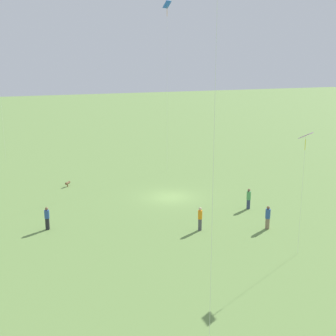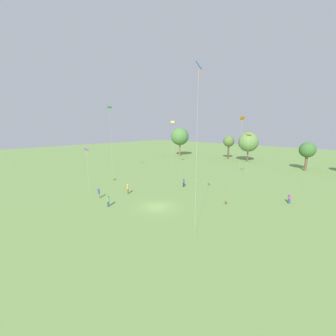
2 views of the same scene
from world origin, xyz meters
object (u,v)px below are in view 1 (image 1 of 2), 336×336
at_px(person_2, 200,219).
at_px(person_0, 268,217).
at_px(kite_2, 306,140).
at_px(dog_0, 68,183).
at_px(kite_0, 167,15).
at_px(person_3, 249,199).
at_px(person_4, 47,218).

bearing_deg(person_2, person_0, 42.85).
distance_m(kite_2, dog_0, 25.99).
bearing_deg(dog_0, kite_0, 57.16).
bearing_deg(person_3, person_4, 157.81).
xyz_separation_m(person_4, kite_2, (-10.59, -15.05, 6.81)).
relative_size(person_2, kite_2, 0.22).
relative_size(person_3, person_4, 1.01).
xyz_separation_m(person_2, person_3, (3.12, -6.06, -0.03)).
height_order(person_2, person_4, person_2).
height_order(person_3, person_4, person_3).
bearing_deg(person_2, person_3, 87.78).
relative_size(person_3, dog_0, 2.95).
distance_m(person_4, dog_0, 11.99).
xyz_separation_m(person_3, kite_0, (15.23, 1.65, 16.20)).
distance_m(person_2, person_4, 11.59).
distance_m(person_2, kite_2, 10.17).
bearing_deg(dog_0, person_3, 1.43).
bearing_deg(kite_2, person_3, -88.18).
xyz_separation_m(kite_0, dog_0, (-2.54, 11.72, -16.73)).
xyz_separation_m(kite_2, dog_0, (22.06, 11.62, -7.34)).
relative_size(person_2, dog_0, 2.99).
distance_m(kite_0, kite_2, 26.33).
xyz_separation_m(person_3, person_4, (1.22, 16.80, -0.01)).
height_order(person_3, dog_0, person_3).
xyz_separation_m(person_0, person_2, (1.57, 4.94, 0.02)).
height_order(person_4, dog_0, person_4).
distance_m(person_4, kite_2, 19.62).
bearing_deg(person_3, dog_0, 118.44).
height_order(person_0, kite_0, kite_0).
xyz_separation_m(person_4, kite_0, (14.01, -15.15, 16.21)).
relative_size(person_0, person_3, 1.01).
bearing_deg(kite_2, dog_0, -49.81).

